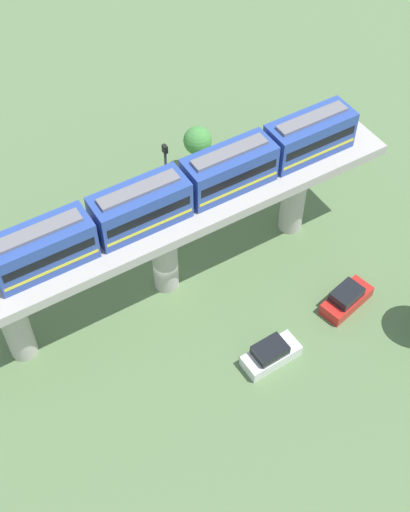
% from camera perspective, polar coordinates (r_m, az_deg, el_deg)
% --- Properties ---
extents(ground_plane, '(120.00, 120.00, 0.00)m').
position_cam_1_polar(ground_plane, '(53.17, -3.18, -2.30)').
color(ground_plane, '#5B7A4C').
extents(viaduct, '(5.20, 35.80, 7.81)m').
position_cam_1_polar(viaduct, '(48.50, -3.49, 2.09)').
color(viaduct, '#B7B2AA').
rests_on(viaduct, ground).
extents(train, '(2.64, 27.45, 3.24)m').
position_cam_1_polar(train, '(46.77, -1.59, 5.68)').
color(train, '#2D4CA5').
rests_on(train, viaduct).
extents(parked_car_white, '(1.95, 4.26, 1.76)m').
position_cam_1_polar(parked_car_white, '(48.82, 5.47, -8.11)').
color(parked_car_white, white).
rests_on(parked_car_white, ground).
extents(parked_car_red, '(2.66, 4.49, 1.76)m').
position_cam_1_polar(parked_car_red, '(52.38, 11.65, -3.48)').
color(parked_car_red, red).
rests_on(parked_car_red, ground).
extents(tree_mid_lot, '(2.45, 2.45, 4.80)m').
position_cam_1_polar(tree_mid_lot, '(59.23, -0.62, 9.51)').
color(tree_mid_lot, brown).
rests_on(tree_mid_lot, ground).
extents(signal_post, '(0.44, 0.28, 10.41)m').
position_cam_1_polar(signal_post, '(51.55, -3.13, 5.19)').
color(signal_post, '#4C4C51').
rests_on(signal_post, ground).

